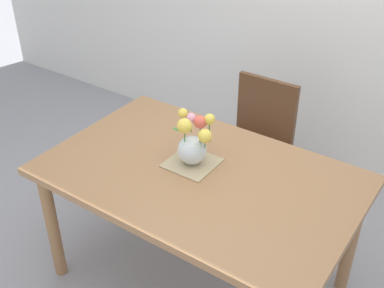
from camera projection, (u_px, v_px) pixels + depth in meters
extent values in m
plane|color=#939399|center=(199.00, 278.00, 2.85)|extent=(12.00, 12.00, 0.00)
cube|color=#9E7047|center=(200.00, 176.00, 2.44)|extent=(1.58, 1.00, 0.04)
cylinder|color=#9E7047|center=(52.00, 225.00, 2.70)|extent=(0.07, 0.07, 0.73)
cylinder|color=#9E7047|center=(147.00, 156.00, 3.28)|extent=(0.07, 0.07, 0.73)
cylinder|color=#9E7047|center=(351.00, 239.00, 2.60)|extent=(0.07, 0.07, 0.73)
cube|color=brown|center=(250.00, 150.00, 3.18)|extent=(0.42, 0.42, 0.04)
cylinder|color=brown|center=(259.00, 202.00, 3.10)|extent=(0.04, 0.04, 0.44)
cylinder|color=brown|center=(212.00, 183.00, 3.27)|extent=(0.04, 0.04, 0.44)
cylinder|color=brown|center=(283.00, 175.00, 3.35)|extent=(0.04, 0.04, 0.44)
cylinder|color=brown|center=(238.00, 158.00, 3.52)|extent=(0.04, 0.04, 0.44)
cube|color=brown|center=(267.00, 108.00, 3.19)|extent=(0.42, 0.04, 0.42)
cube|color=tan|center=(192.00, 163.00, 2.50)|extent=(0.24, 0.24, 0.01)
sphere|color=silver|center=(192.00, 150.00, 2.45)|extent=(0.15, 0.15, 0.15)
sphere|color=#EA9EBC|center=(191.00, 118.00, 2.45)|extent=(0.05, 0.05, 0.05)
cylinder|color=#478438|center=(191.00, 125.00, 2.48)|extent=(0.01, 0.01, 0.09)
sphere|color=#EFD14C|center=(183.00, 113.00, 2.45)|extent=(0.05, 0.05, 0.05)
cylinder|color=#478438|center=(183.00, 122.00, 2.48)|extent=(0.01, 0.01, 0.11)
sphere|color=#E55B4C|center=(200.00, 122.00, 2.44)|extent=(0.07, 0.07, 0.07)
cylinder|color=#478438|center=(200.00, 128.00, 2.46)|extent=(0.01, 0.01, 0.07)
sphere|color=#EFD14C|center=(210.00, 119.00, 2.42)|extent=(0.06, 0.06, 0.06)
cylinder|color=#478438|center=(209.00, 127.00, 2.45)|extent=(0.01, 0.01, 0.10)
sphere|color=#EFD14C|center=(185.00, 126.00, 2.36)|extent=(0.07, 0.07, 0.07)
cylinder|color=#478438|center=(185.00, 135.00, 2.38)|extent=(0.01, 0.01, 0.10)
sphere|color=#EFD14C|center=(205.00, 136.00, 2.34)|extent=(0.07, 0.07, 0.07)
cylinder|color=#478438|center=(205.00, 142.00, 2.36)|extent=(0.01, 0.01, 0.07)
ellipsoid|color=#478438|center=(205.00, 141.00, 2.40)|extent=(0.07, 0.04, 0.03)
ellipsoid|color=#478438|center=(178.00, 130.00, 2.44)|extent=(0.07, 0.03, 0.01)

